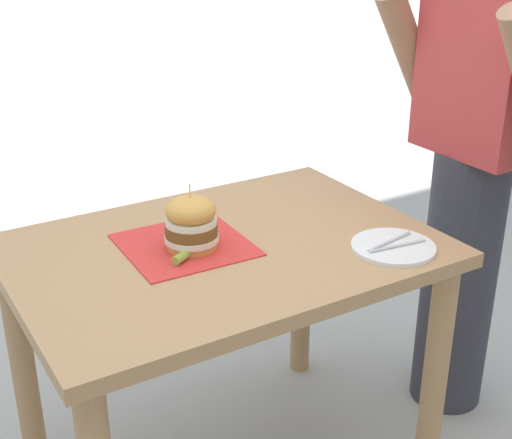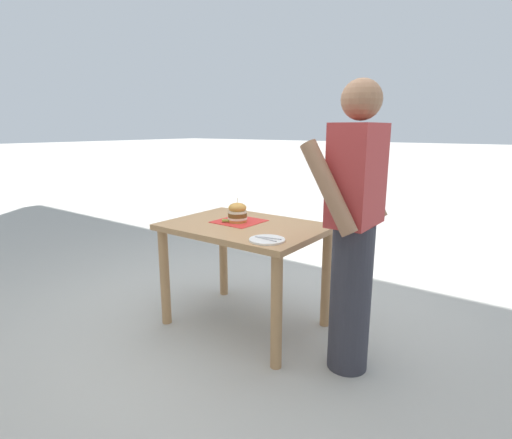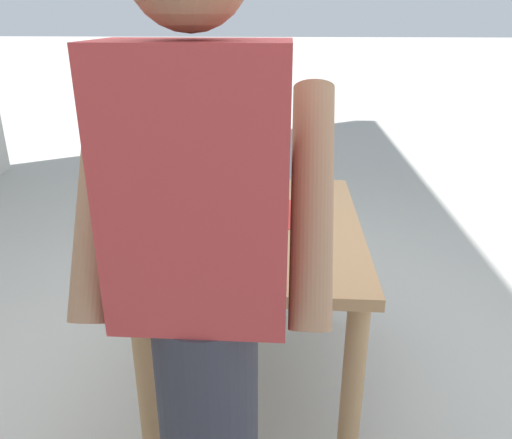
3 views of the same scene
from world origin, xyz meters
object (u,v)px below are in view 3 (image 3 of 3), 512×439
patio_table (258,253)px  sandwich (265,197)px  side_plate_with_forks (172,261)px  diner_across_table (204,315)px  pickle_spear (252,206)px

patio_table → sandwich: bearing=-105.3°
side_plate_with_forks → diner_across_table: 0.52m
sandwich → side_plate_with_forks: sandwich is taller
sandwich → pickle_spear: sandwich is taller
sandwich → diner_across_table: bearing=84.4°
patio_table → side_plate_with_forks: bearing=55.4°
pickle_spear → side_plate_with_forks: size_ratio=0.34×
diner_across_table → side_plate_with_forks: bearing=-68.7°
sandwich → diner_across_table: (0.09, 0.92, 0.05)m
patio_table → pickle_spear: 0.20m
sandwich → pickle_spear: size_ratio=2.37×
sandwich → patio_table: bearing=74.7°
sandwich → side_plate_with_forks: bearing=58.5°
patio_table → side_plate_with_forks: size_ratio=5.00×
pickle_spear → diner_across_table: 0.97m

